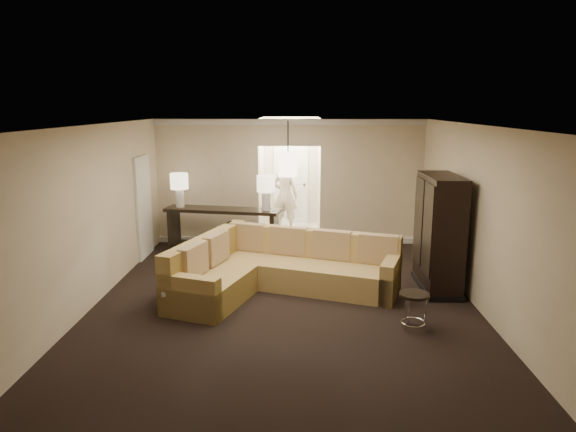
{
  "coord_description": "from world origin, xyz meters",
  "views": [
    {
      "loc": [
        0.24,
        -7.46,
        3.09
      ],
      "look_at": [
        0.03,
        1.2,
        1.22
      ],
      "focal_mm": 32.0,
      "sensor_mm": 36.0,
      "label": 1
    }
  ],
  "objects_px": {
    "coffee_table": "(191,291)",
    "drink_table": "(414,303)",
    "sectional_sofa": "(275,269)",
    "console_table": "(223,226)",
    "armoire": "(439,235)",
    "person": "(285,191)"
  },
  "relations": [
    {
      "from": "person",
      "to": "armoire",
      "type": "bearing_deg",
      "value": 140.1
    },
    {
      "from": "coffee_table",
      "to": "armoire",
      "type": "bearing_deg",
      "value": 10.89
    },
    {
      "from": "coffee_table",
      "to": "person",
      "type": "xyz_separation_m",
      "value": [
        1.35,
        4.92,
        0.78
      ]
    },
    {
      "from": "console_table",
      "to": "armoire",
      "type": "relative_size",
      "value": 1.28
    },
    {
      "from": "sectional_sofa",
      "to": "coffee_table",
      "type": "relative_size",
      "value": 3.02
    },
    {
      "from": "coffee_table",
      "to": "console_table",
      "type": "relative_size",
      "value": 0.51
    },
    {
      "from": "sectional_sofa",
      "to": "drink_table",
      "type": "height_order",
      "value": "sectional_sofa"
    },
    {
      "from": "sectional_sofa",
      "to": "console_table",
      "type": "distance_m",
      "value": 2.66
    },
    {
      "from": "console_table",
      "to": "person",
      "type": "distance_m",
      "value": 2.39
    },
    {
      "from": "console_table",
      "to": "drink_table",
      "type": "relative_size",
      "value": 4.8
    },
    {
      "from": "console_table",
      "to": "drink_table",
      "type": "height_order",
      "value": "console_table"
    },
    {
      "from": "sectional_sofa",
      "to": "person",
      "type": "distance_m",
      "value": 4.37
    },
    {
      "from": "armoire",
      "to": "coffee_table",
      "type": "bearing_deg",
      "value": -169.11
    },
    {
      "from": "drink_table",
      "to": "person",
      "type": "relative_size",
      "value": 0.27
    },
    {
      "from": "coffee_table",
      "to": "armoire",
      "type": "relative_size",
      "value": 0.65
    },
    {
      "from": "person",
      "to": "coffee_table",
      "type": "bearing_deg",
      "value": 91.41
    },
    {
      "from": "coffee_table",
      "to": "drink_table",
      "type": "relative_size",
      "value": 2.43
    },
    {
      "from": "sectional_sofa",
      "to": "person",
      "type": "relative_size",
      "value": 1.95
    },
    {
      "from": "sectional_sofa",
      "to": "drink_table",
      "type": "distance_m",
      "value": 2.5
    },
    {
      "from": "sectional_sofa",
      "to": "armoire",
      "type": "distance_m",
      "value": 2.83
    },
    {
      "from": "person",
      "to": "drink_table",
      "type": "bearing_deg",
      "value": 125.56
    },
    {
      "from": "armoire",
      "to": "drink_table",
      "type": "height_order",
      "value": "armoire"
    }
  ]
}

